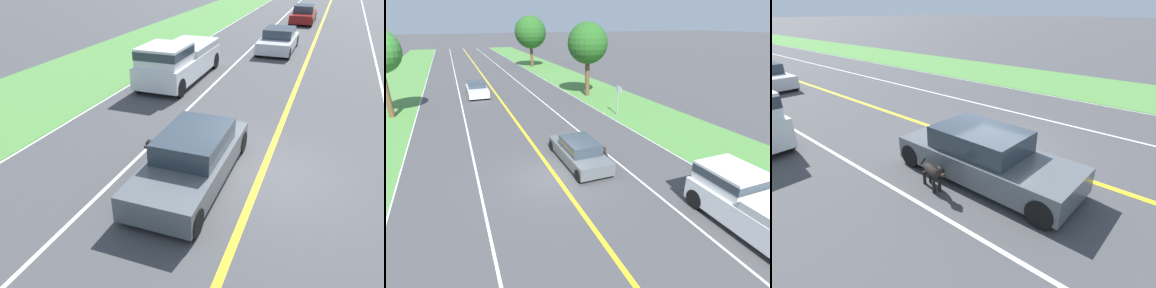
{
  "view_description": "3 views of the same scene",
  "coord_description": "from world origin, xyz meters",
  "views": [
    {
      "loc": [
        -1.27,
        8.7,
        5.24
      ],
      "look_at": [
        1.73,
        0.76,
        0.89
      ],
      "focal_mm": 35.0,
      "sensor_mm": 36.0,
      "label": 1
    },
    {
      "loc": [
        -3.91,
        -12.18,
        6.89
      ],
      "look_at": [
        1.5,
        0.81,
        1.13
      ],
      "focal_mm": 28.0,
      "sensor_mm": 36.0,
      "label": 2
    },
    {
      "loc": [
        7.05,
        5.02,
        3.98
      ],
      "look_at": [
        2.02,
        0.63,
        0.98
      ],
      "focal_mm": 28.0,
      "sensor_mm": 36.0,
      "label": 3
    }
  ],
  "objects": [
    {
      "name": "ground_plane",
      "position": [
        0.0,
        0.0,
        0.0
      ],
      "size": [
        400.0,
        400.0,
        0.0
      ],
      "primitive_type": "plane",
      "color": "#424244"
    },
    {
      "name": "ego_car",
      "position": [
        1.63,
        0.98,
        0.61
      ],
      "size": [
        1.81,
        4.73,
        1.31
      ],
      "color": "#51565B",
      "rests_on": "ground"
    },
    {
      "name": "dog",
      "position": [
        2.87,
        0.41,
        0.48
      ],
      "size": [
        0.47,
        1.21,
        0.78
      ],
      "rotation": [
        0.0,
        0.0,
        -0.28
      ],
      "color": "black",
      "rests_on": "ground"
    },
    {
      "name": "centre_divider_line",
      "position": [
        0.0,
        0.0,
        0.0
      ],
      "size": [
        0.18,
        160.0,
        0.01
      ],
      "primitive_type": "cube",
      "color": "yellow",
      "rests_on": "ground"
    },
    {
      "name": "grass_verge_left",
      "position": [
        -10.0,
        0.0,
        0.01
      ],
      "size": [
        6.0,
        160.0,
        0.03
      ],
      "primitive_type": "cube",
      "color": "#4C843D",
      "rests_on": "ground"
    },
    {
      "name": "lane_dash_same_dir",
      "position": [
        3.5,
        0.0,
        0.0
      ],
      "size": [
        0.1,
        160.0,
        0.01
      ],
      "primitive_type": "cube",
      "color": "white",
      "rests_on": "ground"
    },
    {
      "name": "lane_dash_oncoming",
      "position": [
        -3.5,
        0.0,
        0.0
      ],
      "size": [
        0.1,
        160.0,
        0.01
      ],
      "primitive_type": "cube",
      "color": "white",
      "rests_on": "ground"
    },
    {
      "name": "lane_edge_line_left",
      "position": [
        -7.0,
        0.0,
        0.0
      ],
      "size": [
        0.14,
        160.0,
        0.01
      ],
      "primitive_type": "cube",
      "color": "white",
      "rests_on": "ground"
    }
  ]
}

